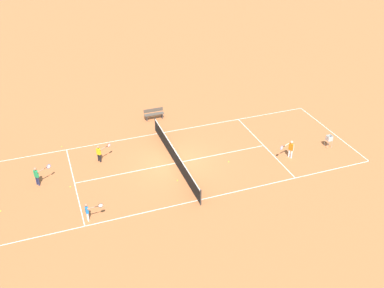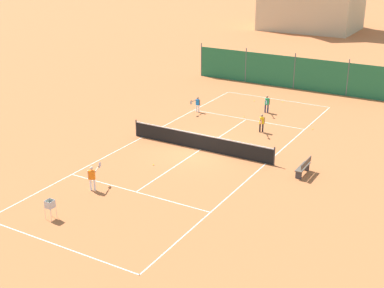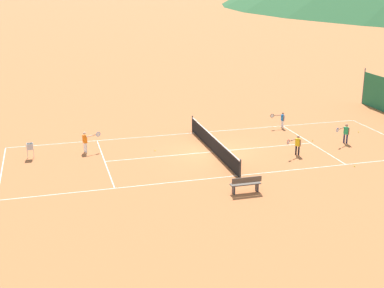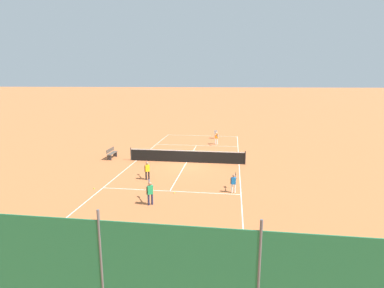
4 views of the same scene
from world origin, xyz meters
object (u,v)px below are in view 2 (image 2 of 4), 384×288
object	(u,v)px
tennis_net	(200,142)
courtside_bench	(304,167)
tennis_ball_by_net_right	(313,129)
tennis_ball_far_corner	(177,141)
player_near_baseline	(262,122)
ball_hopper	(50,205)
player_near_service	(92,176)
tennis_ball_alley_left	(244,117)
tennis_ball_service_box	(282,102)
player_far_service	(197,103)
tennis_ball_mid_court	(153,165)
player_far_baseline	(267,103)
tennis_ball_by_net_left	(254,101)

from	to	relation	value
tennis_net	courtside_bench	distance (m)	6.36
tennis_ball_by_net_right	tennis_ball_far_corner	bearing A→B (deg)	-136.24
player_near_baseline	ball_hopper	size ratio (longest dim) A/B	1.33
player_near_service	tennis_ball_far_corner	distance (m)	7.77
tennis_ball_alley_left	tennis_ball_service_box	bearing A→B (deg)	78.29
tennis_net	player_far_service	bearing A→B (deg)	121.09
player_near_service	tennis_ball_mid_court	size ratio (longest dim) A/B	19.13
player_far_baseline	tennis_ball_by_net_left	xyz separation A→B (m)	(-1.88, 2.17, -0.69)
player_far_service	tennis_ball_service_box	distance (m)	6.87
player_far_baseline	tennis_ball_far_corner	xyz separation A→B (m)	(-2.49, -7.92, -0.69)
player_near_baseline	tennis_ball_mid_court	xyz separation A→B (m)	(-2.98, -7.77, -0.66)
tennis_ball_far_corner	courtside_bench	bearing A→B (deg)	-6.12
player_near_service	tennis_ball_by_net_right	size ratio (longest dim) A/B	19.13
tennis_ball_service_box	ball_hopper	size ratio (longest dim) A/B	0.07
tennis_ball_mid_court	tennis_ball_by_net_right	size ratio (longest dim) A/B	1.00
player_near_service	tennis_ball_by_net_left	bearing A→B (deg)	87.85
player_far_service	tennis_ball_service_box	size ratio (longest dim) A/B	16.68
player_far_baseline	tennis_ball_by_net_right	size ratio (longest dim) A/B	18.80
tennis_ball_service_box	tennis_net	bearing A→B (deg)	-93.33
tennis_ball_far_corner	tennis_ball_by_net_right	bearing A→B (deg)	43.76
player_near_service	tennis_ball_alley_left	xyz separation A→B (m)	(1.63, 13.94, -0.70)
player_near_baseline	ball_hopper	distance (m)	15.31
tennis_ball_mid_court	tennis_ball_service_box	size ratio (longest dim) A/B	1.00
tennis_ball_far_corner	ball_hopper	xyz separation A→B (m)	(0.19, -10.88, 0.62)
player_near_baseline	tennis_ball_mid_court	bearing A→B (deg)	-110.94
tennis_net	courtside_bench	bearing A→B (deg)	-3.58
tennis_ball_far_corner	tennis_ball_by_net_left	bearing A→B (deg)	86.55
tennis_ball_alley_left	tennis_ball_by_net_right	size ratio (longest dim) A/B	1.00
tennis_net	tennis_ball_by_net_left	distance (m)	10.67
player_far_service	tennis_ball_by_net_right	world-z (taller)	player_far_service
player_near_service	tennis_ball_service_box	world-z (taller)	player_near_service
tennis_ball_by_net_right	tennis_ball_service_box	bearing A→B (deg)	129.39
player_far_service	ball_hopper	world-z (taller)	player_far_service
tennis_ball_service_box	tennis_ball_far_corner	bearing A→B (deg)	-103.16
tennis_ball_alley_left	player_near_service	bearing A→B (deg)	-96.69
tennis_ball_by_net_right	ball_hopper	world-z (taller)	ball_hopper
tennis_ball_by_net_left	tennis_ball_service_box	xyz separation A→B (m)	(1.94, 0.81, 0.00)
player_near_baseline	tennis_ball_alley_left	world-z (taller)	player_near_baseline
player_far_service	tennis_ball_alley_left	world-z (taller)	player_far_service
tennis_ball_by_net_right	tennis_net	bearing A→B (deg)	-124.38
tennis_ball_by_net_left	tennis_ball_service_box	world-z (taller)	same
tennis_net	player_near_service	distance (m)	7.51
tennis_ball_mid_court	tennis_net	bearing A→B (deg)	71.72
player_far_service	tennis_ball_mid_court	distance (m)	9.74
tennis_ball_alley_left	tennis_ball_mid_court	bearing A→B (deg)	-94.43
player_near_baseline	tennis_ball_service_box	bearing A→B (deg)	100.10
tennis_net	player_near_service	size ratio (longest dim) A/B	7.27
player_near_baseline	tennis_ball_mid_court	world-z (taller)	player_near_baseline
player_far_service	tennis_ball_far_corner	size ratio (longest dim) A/B	16.68
player_near_service	ball_hopper	distance (m)	3.15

